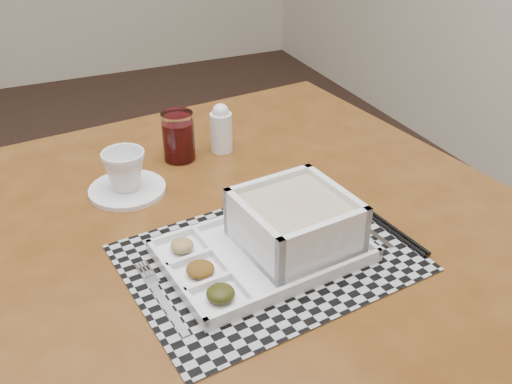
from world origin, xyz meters
TOP-DOWN VIEW (x-y plane):
  - dining_table at (0.76, -0.75)m, footprint 1.19×1.19m
  - placemat at (0.78, -0.87)m, footprint 0.49×0.39m
  - serving_tray at (0.81, -0.86)m, footprint 0.34×0.25m
  - fork at (0.59, -0.89)m, footprint 0.04×0.19m
  - spoon at (0.96, -0.80)m, footprint 0.04×0.18m
  - chopsticks at (1.00, -0.86)m, footprint 0.04×0.24m
  - saucer at (0.61, -0.56)m, footprint 0.15×0.15m
  - cup at (0.61, -0.56)m, footprint 0.09×0.09m
  - juice_glass at (0.75, -0.47)m, footprint 0.07×0.07m
  - creamer_bottle at (0.85, -0.47)m, footprint 0.05×0.05m

SIDE VIEW (x-z plane):
  - dining_table at x=0.76m, z-range 0.32..1.13m
  - placemat at x=0.78m, z-range 0.81..0.81m
  - fork at x=0.59m, z-range 0.81..0.82m
  - saucer at x=0.61m, z-range 0.81..0.82m
  - spoon at x=0.96m, z-range 0.81..0.82m
  - chopsticks at x=1.00m, z-range 0.81..0.82m
  - serving_tray at x=0.81m, z-range 0.80..0.90m
  - cup at x=0.61m, z-range 0.82..0.90m
  - juice_glass at x=0.75m, z-range 0.81..0.91m
  - creamer_bottle at x=0.85m, z-range 0.81..0.92m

